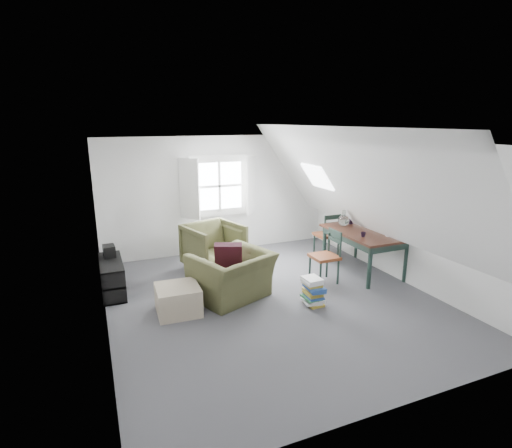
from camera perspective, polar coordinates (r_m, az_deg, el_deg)
name	(u,v)px	position (r m, az deg, el deg)	size (l,w,h in m)	color
floor	(272,300)	(6.56, 2.32, -10.76)	(5.50, 5.50, 0.00)	#4A4A4F
ceiling	(274,142)	(5.94, 2.57, 11.60)	(5.50, 5.50, 0.00)	white
wall_back	(219,195)	(8.64, -5.32, 4.16)	(5.00, 5.00, 0.00)	silver
wall_front	(399,295)	(3.95, 19.80, -9.57)	(5.00, 5.00, 0.00)	silver
wall_left	(99,244)	(5.59, -21.51, -2.66)	(5.50, 5.50, 0.00)	silver
wall_right	(401,211)	(7.51, 20.00, 1.74)	(5.50, 5.50, 0.00)	silver
slope_left	(170,199)	(5.55, -12.19, 3.53)	(5.50, 5.50, 0.00)	white
slope_right	(359,185)	(6.81, 14.44, 5.42)	(5.50, 5.50, 0.00)	white
dormer_window	(220,186)	(8.53, -5.20, 5.40)	(1.71, 0.35, 1.30)	white
skylight	(317,177)	(7.88, 8.74, 6.69)	(0.55, 0.75, 0.04)	white
armchair_near	(232,297)	(6.64, -3.43, -10.44)	(1.17, 1.02, 0.76)	#464828
armchair_far	(214,269)	(7.88, -5.96, -6.36)	(0.97, 0.99, 0.90)	#464828
throw_pillow	(228,256)	(6.52, -3.96, -4.52)	(0.44, 0.13, 0.44)	#340E19
ottoman	(178,300)	(6.19, -11.06, -10.55)	(0.63, 0.63, 0.42)	tan
dining_table	(364,237)	(7.75, 15.11, -1.75)	(0.96, 1.60, 0.80)	black
demijohn	(344,220)	(7.95, 12.40, 0.56)	(0.22, 0.22, 0.31)	silver
vase_twigs	(351,216)	(8.17, 13.46, 1.06)	(0.09, 0.10, 0.69)	black
cup	(363,237)	(7.34, 15.04, -1.79)	(0.09, 0.09, 0.09)	black
paper_box	(389,235)	(7.51, 18.47, -1.55)	(0.11, 0.07, 0.04)	white
dining_chair_far	(328,234)	(8.47, 10.18, -1.47)	(0.45, 0.45, 0.95)	brown
dining_chair_near	(326,256)	(7.17, 10.00, -4.46)	(0.44, 0.44, 0.95)	brown
media_shelf	(112,279)	(7.12, -19.84, -7.38)	(0.36, 1.08, 0.55)	black
electronics_box	(109,251)	(7.26, -20.24, -3.69)	(0.19, 0.26, 0.21)	black
magazine_stack	(313,291)	(6.38, 8.16, -9.50)	(0.33, 0.39, 0.44)	#B29933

